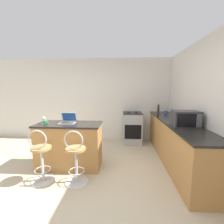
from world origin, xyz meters
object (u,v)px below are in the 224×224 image
at_px(laptop, 68,120).
at_px(wine_glass_tall, 44,119).
at_px(bar_stool_far, 76,159).
at_px(storage_jar, 180,114).
at_px(pepper_mill, 158,109).
at_px(microwave, 185,119).
at_px(stove_range, 132,128).
at_px(toaster, 178,117).
at_px(mug_blue, 166,112).
at_px(bar_stool_near, 41,158).
at_px(mug_green, 46,123).

distance_m(laptop, wine_glass_tall, 0.47).
height_order(bar_stool_far, storage_jar, storage_jar).
distance_m(wine_glass_tall, pepper_mill, 2.98).
distance_m(microwave, stove_range, 1.96).
bearing_deg(wine_glass_tall, microwave, -0.51).
relative_size(microwave, wine_glass_tall, 3.00).
bearing_deg(wine_glass_tall, toaster, 9.39).
xyz_separation_m(mug_blue, wine_glass_tall, (-2.82, -1.44, 0.06)).
bearing_deg(stove_range, wine_glass_tall, -139.39).
bearing_deg(bar_stool_far, wine_glass_tall, 148.11).
height_order(bar_stool_near, storage_jar, storage_jar).
height_order(wine_glass_tall, storage_jar, storage_jar).
xyz_separation_m(microwave, toaster, (0.04, 0.49, -0.06)).
bearing_deg(wine_glass_tall, mug_blue, 27.13).
distance_m(mug_blue, pepper_mill, 0.23).
relative_size(bar_stool_far, mug_blue, 9.98).
bearing_deg(pepper_mill, microwave, -84.10).
bearing_deg(toaster, bar_stool_near, -160.13).
xyz_separation_m(toaster, stove_range, (-0.90, 1.16, -0.56)).
xyz_separation_m(laptop, wine_glass_tall, (-0.44, -0.15, 0.06)).
height_order(laptop, microwave, microwave).
bearing_deg(stove_range, microwave, -62.29).
bearing_deg(bar_stool_near, mug_green, 103.87).
distance_m(mug_green, mug_blue, 3.14).
xyz_separation_m(wine_glass_tall, pepper_mill, (2.61, 1.44, 0.02)).
bearing_deg(microwave, mug_blue, 87.70).
bearing_deg(storage_jar, mug_green, -162.40).
bearing_deg(microwave, pepper_mill, 95.90).
height_order(stove_range, mug_blue, mug_blue).
distance_m(microwave, mug_green, 2.70).
bearing_deg(mug_blue, mug_green, -151.21).
height_order(stove_range, storage_jar, storage_jar).
bearing_deg(mug_green, microwave, 0.93).
height_order(mug_green, pepper_mill, pepper_mill).
height_order(bar_stool_near, laptop, laptop).
bearing_deg(bar_stool_far, toaster, 25.23).
distance_m(laptop, mug_blue, 2.71).
xyz_separation_m(toaster, wine_glass_tall, (-2.80, -0.46, 0.03)).
relative_size(bar_stool_far, pepper_mill, 3.42).
distance_m(bar_stool_near, stove_range, 2.73).
relative_size(wine_glass_tall, storage_jar, 0.88).
bearing_deg(mug_blue, storage_jar, -73.73).
relative_size(microwave, mug_blue, 4.82).
distance_m(bar_stool_near, toaster, 2.85).
bearing_deg(storage_jar, wine_glass_tall, -163.97).
relative_size(bar_stool_far, mug_green, 10.49).
relative_size(bar_stool_far, laptop, 3.06).
bearing_deg(pepper_mill, stove_range, 165.74).
relative_size(storage_jar, pepper_mill, 0.63).
distance_m(laptop, microwave, 2.33).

